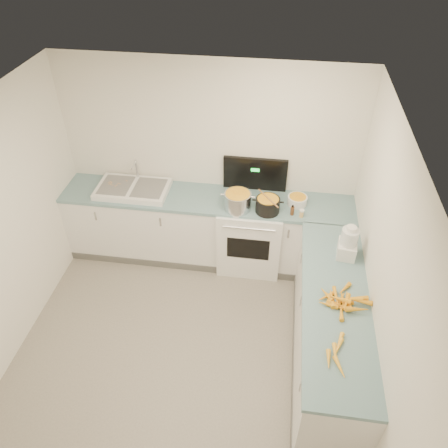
# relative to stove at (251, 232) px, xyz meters

# --- Properties ---
(floor) EXTENTS (3.50, 4.00, 0.00)m
(floor) POSITION_rel_stove_xyz_m (-0.55, -1.69, -0.47)
(floor) COLOR gray
(floor) RESTS_ON ground
(ceiling) EXTENTS (3.50, 4.00, 0.00)m
(ceiling) POSITION_rel_stove_xyz_m (-0.55, -1.69, 2.03)
(ceiling) COLOR white
(ceiling) RESTS_ON ground
(wall_back) EXTENTS (3.50, 0.00, 2.50)m
(wall_back) POSITION_rel_stove_xyz_m (-0.55, 0.31, 0.78)
(wall_back) COLOR white
(wall_back) RESTS_ON ground
(wall_right) EXTENTS (0.00, 4.00, 2.50)m
(wall_right) POSITION_rel_stove_xyz_m (1.20, -1.69, 0.78)
(wall_right) COLOR white
(wall_right) RESTS_ON ground
(counter_back) EXTENTS (3.50, 0.62, 0.94)m
(counter_back) POSITION_rel_stove_xyz_m (-0.55, 0.01, -0.00)
(counter_back) COLOR white
(counter_back) RESTS_ON ground
(counter_right) EXTENTS (0.62, 2.20, 0.94)m
(counter_right) POSITION_rel_stove_xyz_m (0.90, -1.39, -0.00)
(counter_right) COLOR white
(counter_right) RESTS_ON ground
(stove) EXTENTS (0.76, 0.65, 1.36)m
(stove) POSITION_rel_stove_xyz_m (0.00, 0.00, 0.00)
(stove) COLOR white
(stove) RESTS_ON ground
(sink) EXTENTS (0.86, 0.52, 0.31)m
(sink) POSITION_rel_stove_xyz_m (-1.45, 0.02, 0.50)
(sink) COLOR white
(sink) RESTS_ON counter_back
(steel_pot) EXTENTS (0.41, 0.41, 0.23)m
(steel_pot) POSITION_rel_stove_xyz_m (-0.16, -0.14, 0.56)
(steel_pot) COLOR silver
(steel_pot) RESTS_ON stove
(black_pot) EXTENTS (0.30, 0.30, 0.20)m
(black_pot) POSITION_rel_stove_xyz_m (0.19, -0.15, 0.54)
(black_pot) COLOR black
(black_pot) RESTS_ON stove
(wooden_spoon) EXTENTS (0.25, 0.33, 0.02)m
(wooden_spoon) POSITION_rel_stove_xyz_m (0.19, -0.15, 0.65)
(wooden_spoon) COLOR #AD7A47
(wooden_spoon) RESTS_ON black_pot
(mixing_bowl) EXTENTS (0.25, 0.25, 0.10)m
(mixing_bowl) POSITION_rel_stove_xyz_m (0.52, 0.04, 0.52)
(mixing_bowl) COLOR white
(mixing_bowl) RESTS_ON counter_back
(extract_bottle) EXTENTS (0.04, 0.04, 0.11)m
(extract_bottle) POSITION_rel_stove_xyz_m (0.47, -0.17, 0.52)
(extract_bottle) COLOR #593319
(extract_bottle) RESTS_ON counter_back
(spice_jar) EXTENTS (0.05, 0.05, 0.08)m
(spice_jar) POSITION_rel_stove_xyz_m (0.57, -0.20, 0.51)
(spice_jar) COLOR #E5B266
(spice_jar) RESTS_ON counter_back
(food_processor) EXTENTS (0.20, 0.24, 0.37)m
(food_processor) POSITION_rel_stove_xyz_m (1.02, -0.77, 0.62)
(food_processor) COLOR white
(food_processor) RESTS_ON counter_right
(carrot_pile) EXTENTS (0.48, 0.46, 0.09)m
(carrot_pile) POSITION_rel_stove_xyz_m (0.95, -1.43, 0.50)
(carrot_pile) COLOR #F8A91E
(carrot_pile) RESTS_ON counter_right
(peeled_carrots) EXTENTS (0.17, 0.43, 0.04)m
(peeled_carrots) POSITION_rel_stove_xyz_m (0.86, -1.98, 0.49)
(peeled_carrots) COLOR yellow
(peeled_carrots) RESTS_ON counter_right
(peelings) EXTENTS (0.23, 0.17, 0.01)m
(peelings) POSITION_rel_stove_xyz_m (-1.68, 0.04, 0.54)
(peelings) COLOR tan
(peelings) RESTS_ON sink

